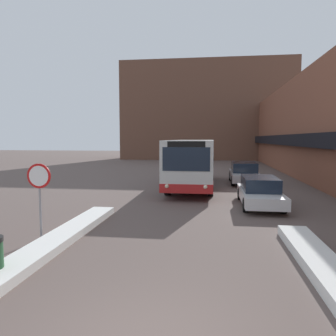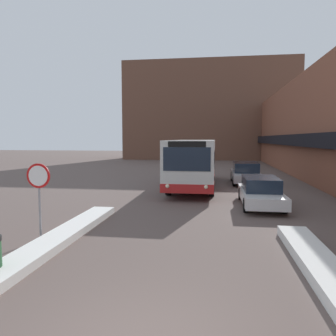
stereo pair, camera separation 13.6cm
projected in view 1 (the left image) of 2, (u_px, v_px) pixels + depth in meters
building_row_right at (324, 127)px, 26.79m from camera, size 5.50×60.00×8.19m
building_backdrop_far at (207, 112)px, 51.37m from camera, size 26.00×8.00×14.80m
snow_bank_left at (9, 271)px, 7.48m from camera, size 0.90×13.14×0.25m
city_bus at (193, 161)px, 21.45m from camera, size 2.68×11.24×3.06m
parked_car_front at (260, 191)px, 15.38m from camera, size 1.80×4.70×1.35m
parked_car_back at (244, 173)px, 23.18m from camera, size 1.93×4.71×1.48m
stop_sign at (39, 185)px, 10.00m from camera, size 0.76×0.08×2.39m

